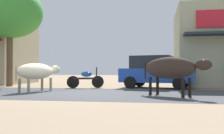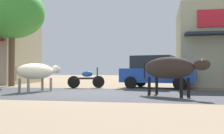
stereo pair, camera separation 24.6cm
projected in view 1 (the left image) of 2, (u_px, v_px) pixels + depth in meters
ground at (72, 93)px, 10.48m from camera, size 80.00×80.00×0.00m
asphalt_road at (72, 93)px, 10.48m from camera, size 72.00×5.39×0.00m
roadside_tree at (10, 12)px, 15.08m from camera, size 3.72×3.72×5.73m
parked_hatchback_car at (156, 72)px, 13.50m from camera, size 3.92×2.52×1.64m
parked_motorcycle at (86, 79)px, 13.47m from camera, size 1.77×0.84×1.06m
cow_near_brown at (37, 72)px, 11.10m from camera, size 1.31×2.54×1.20m
cow_far_dark at (171, 68)px, 9.32m from camera, size 2.37×1.86×1.38m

